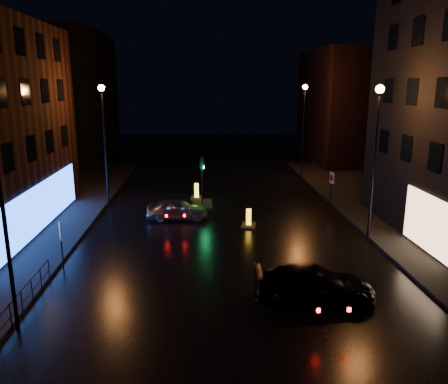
# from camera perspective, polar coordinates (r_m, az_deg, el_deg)

# --- Properties ---
(ground) EXTENTS (120.00, 120.00, 0.00)m
(ground) POSITION_cam_1_polar(r_m,az_deg,el_deg) (18.23, 1.35, -13.52)
(ground) COLOR black
(ground) RESTS_ON ground
(building_far_left) EXTENTS (8.00, 16.00, 14.00)m
(building_far_left) POSITION_cam_1_polar(r_m,az_deg,el_deg) (53.21, -19.61, 11.63)
(building_far_left) COLOR black
(building_far_left) RESTS_ON ground
(building_far_right) EXTENTS (8.00, 14.00, 12.00)m
(building_far_right) POSITION_cam_1_polar(r_m,az_deg,el_deg) (50.87, 15.82, 10.70)
(building_far_right) COLOR black
(building_far_right) RESTS_ON ground
(street_lamp_lfar) EXTENTS (0.44, 0.44, 8.37)m
(street_lamp_lfar) POSITION_cam_1_polar(r_m,az_deg,el_deg) (30.95, -15.42, 8.17)
(street_lamp_lfar) COLOR black
(street_lamp_lfar) RESTS_ON ground
(street_lamp_rnear) EXTENTS (0.44, 0.44, 8.37)m
(street_lamp_rnear) POSITION_cam_1_polar(r_m,az_deg,el_deg) (24.10, 19.20, 6.39)
(street_lamp_rnear) COLOR black
(street_lamp_rnear) RESTS_ON ground
(street_lamp_rfar) EXTENTS (0.44, 0.44, 8.37)m
(street_lamp_rfar) POSITION_cam_1_polar(r_m,az_deg,el_deg) (39.30, 10.39, 9.56)
(street_lamp_rfar) COLOR black
(street_lamp_rfar) RESTS_ON ground
(traffic_signal) EXTENTS (1.40, 2.40, 3.45)m
(traffic_signal) POSITION_cam_1_polar(r_m,az_deg,el_deg) (31.15, -2.86, -0.78)
(traffic_signal) COLOR black
(traffic_signal) RESTS_ON ground
(guard_railing) EXTENTS (0.05, 6.04, 1.00)m
(guard_railing) POSITION_cam_1_polar(r_m,az_deg,el_deg) (18.23, -24.96, -12.32)
(guard_railing) COLOR black
(guard_railing) RESTS_ON ground
(silver_hatchback) EXTENTS (3.87, 1.56, 1.32)m
(silver_hatchback) POSITION_cam_1_polar(r_m,az_deg,el_deg) (27.93, -6.10, -2.25)
(silver_hatchback) COLOR #9D9FA5
(silver_hatchback) RESTS_ON ground
(dark_sedan) EXTENTS (4.87, 2.20, 1.39)m
(dark_sedan) POSITION_cam_1_polar(r_m,az_deg,el_deg) (18.00, 11.70, -11.74)
(dark_sedan) COLOR black
(dark_sedan) RESTS_ON ground
(bollard_near) EXTENTS (1.06, 1.39, 1.09)m
(bollard_near) POSITION_cam_1_polar(r_m,az_deg,el_deg) (26.56, 3.24, -4.00)
(bollard_near) COLOR black
(bollard_near) RESTS_ON ground
(bollard_far) EXTENTS (0.99, 1.40, 1.17)m
(bollard_far) POSITION_cam_1_polar(r_m,az_deg,el_deg) (32.92, -3.59, -0.43)
(bollard_far) COLOR black
(bollard_far) RESTS_ON ground
(road_sign_left) EXTENTS (0.26, 0.55, 2.37)m
(road_sign_left) POSITION_cam_1_polar(r_m,az_deg,el_deg) (21.08, -20.56, -5.32)
(road_sign_left) COLOR black
(road_sign_left) RESTS_ON ground
(road_sign_right) EXTENTS (0.17, 0.58, 2.41)m
(road_sign_right) POSITION_cam_1_polar(r_m,az_deg,el_deg) (31.53, 13.89, 1.43)
(road_sign_right) COLOR black
(road_sign_right) RESTS_ON ground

